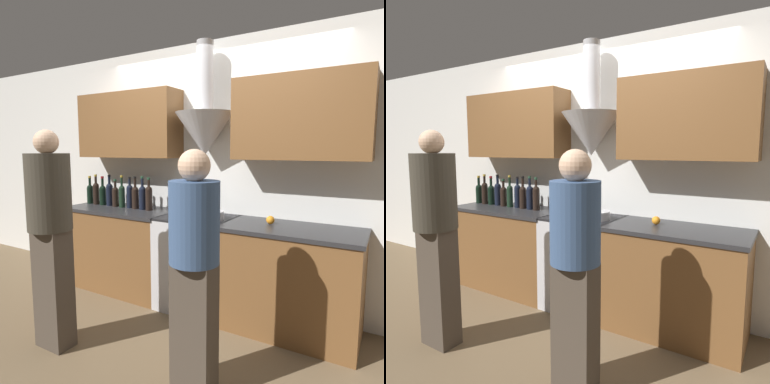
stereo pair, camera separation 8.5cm
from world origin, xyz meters
TOP-DOWN VIEW (x-y plane):
  - ground_plane at (0.00, 0.00)m, footprint 12.00×12.00m
  - wall_back at (-0.02, 0.61)m, footprint 8.40×0.58m
  - counter_left at (-0.96, 0.34)m, footprint 1.27×0.62m
  - counter_right at (0.90, 0.34)m, footprint 1.14×0.62m
  - stove_range at (0.00, 0.34)m, footprint 0.68×0.60m
  - wine_bottle_0 at (-1.51, 0.40)m, footprint 0.08×0.08m
  - wine_bottle_1 at (-1.40, 0.39)m, footprint 0.07×0.07m
  - wine_bottle_2 at (-1.30, 0.40)m, footprint 0.08×0.08m
  - wine_bottle_3 at (-1.20, 0.41)m, footprint 0.08×0.08m
  - wine_bottle_4 at (-1.09, 0.39)m, footprint 0.07×0.07m
  - wine_bottle_5 at (-0.99, 0.38)m, footprint 0.07×0.07m
  - wine_bottle_6 at (-0.89, 0.41)m, footprint 0.07×0.07m
  - wine_bottle_7 at (-0.80, 0.39)m, footprint 0.08×0.08m
  - wine_bottle_8 at (-0.71, 0.39)m, footprint 0.08×0.08m
  - wine_bottle_9 at (-0.61, 0.38)m, footprint 0.07×0.07m
  - stock_pot at (-0.15, 0.36)m, footprint 0.24×0.24m
  - mixing_bowl at (0.15, 0.31)m, footprint 0.27×0.27m
  - orange_fruit at (0.70, 0.38)m, footprint 0.07×0.07m
  - person_foreground_left at (-0.62, -0.82)m, footprint 0.33×0.33m
  - person_foreground_right at (0.57, -0.70)m, footprint 0.31×0.31m

SIDE VIEW (x-z plane):
  - ground_plane at x=0.00m, z-range 0.00..0.00m
  - counter_left at x=-0.96m, z-range 0.00..0.90m
  - counter_right at x=0.90m, z-range 0.00..0.90m
  - stove_range at x=0.00m, z-range 0.00..0.90m
  - person_foreground_right at x=0.57m, z-range 0.08..1.63m
  - person_foreground_left at x=-0.62m, z-range 0.09..1.78m
  - orange_fruit at x=0.70m, z-range 0.90..0.97m
  - mixing_bowl at x=0.15m, z-range 0.90..0.97m
  - stock_pot at x=-0.15m, z-range 0.90..1.06m
  - wine_bottle_4 at x=-1.09m, z-range 0.87..1.18m
  - wine_bottle_0 at x=-1.51m, z-range 0.86..1.19m
  - wine_bottle_2 at x=-1.30m, z-range 0.86..1.19m
  - wine_bottle_7 at x=-0.80m, z-range 0.86..1.21m
  - wine_bottle_5 at x=-0.99m, z-range 0.86..1.21m
  - wine_bottle_6 at x=-0.89m, z-range 0.87..1.21m
  - wine_bottle_1 at x=-1.40m, z-range 0.86..1.22m
  - wine_bottle_8 at x=-0.71m, z-range 0.86..1.22m
  - wine_bottle_9 at x=-0.61m, z-range 0.87..1.22m
  - wine_bottle_3 at x=-1.20m, z-range 0.86..1.22m
  - wall_back at x=-0.02m, z-range 0.17..2.77m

